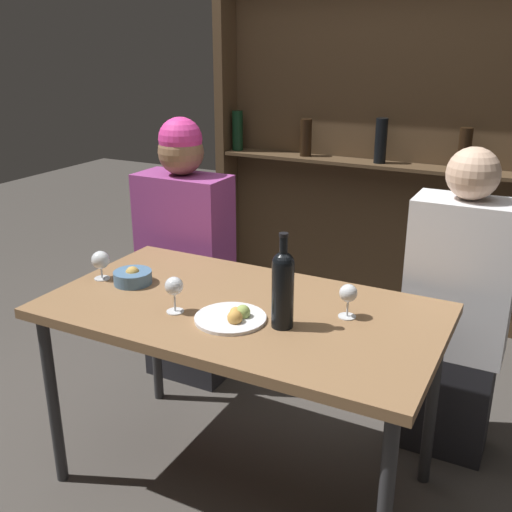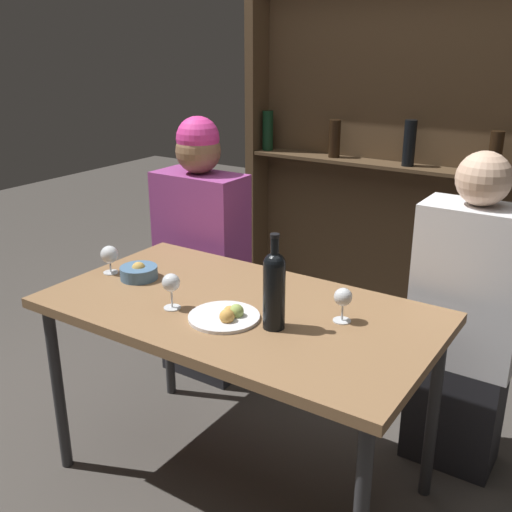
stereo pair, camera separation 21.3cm
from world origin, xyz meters
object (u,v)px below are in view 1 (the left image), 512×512
(wine_glass_0, at_px, (174,287))
(wine_glass_2, at_px, (101,261))
(wine_bottle, at_px, (283,286))
(snack_bowl, at_px, (133,277))
(wine_glass_1, at_px, (348,295))
(seated_person_left, at_px, (185,259))
(seated_person_right, at_px, (455,317))
(food_plate_0, at_px, (233,317))

(wine_glass_0, bearing_deg, wine_glass_2, 164.19)
(wine_bottle, xyz_separation_m, snack_bowl, (-0.66, 0.07, -0.12))
(wine_glass_1, bearing_deg, wine_glass_0, -156.68)
(wine_glass_0, relative_size, wine_glass_1, 1.09)
(seated_person_left, xyz_separation_m, seated_person_right, (1.26, -0.00, -0.03))
(wine_glass_2, bearing_deg, seated_person_left, 91.60)
(wine_bottle, height_order, food_plate_0, wine_bottle)
(food_plate_0, bearing_deg, wine_bottle, 12.66)
(wine_bottle, bearing_deg, seated_person_left, 141.30)
(snack_bowl, bearing_deg, wine_glass_2, -172.37)
(wine_glass_0, bearing_deg, wine_glass_1, 23.32)
(wine_glass_1, bearing_deg, seated_person_left, 153.41)
(wine_glass_1, bearing_deg, wine_bottle, -135.46)
(snack_bowl, distance_m, seated_person_right, 1.26)
(food_plate_0, bearing_deg, seated_person_right, 48.37)
(wine_glass_0, bearing_deg, seated_person_right, 41.32)
(wine_bottle, height_order, seated_person_right, seated_person_right)
(wine_glass_0, distance_m, food_plate_0, 0.22)
(wine_glass_0, relative_size, seated_person_left, 0.10)
(wine_glass_0, bearing_deg, seated_person_left, 121.54)
(seated_person_left, relative_size, seated_person_right, 1.03)
(wine_glass_1, relative_size, seated_person_left, 0.09)
(food_plate_0, xyz_separation_m, snack_bowl, (-0.50, 0.11, 0.01))
(wine_glass_2, relative_size, food_plate_0, 0.47)
(wine_glass_2, bearing_deg, food_plate_0, -7.93)
(wine_glass_0, distance_m, wine_glass_1, 0.58)
(food_plate_0, xyz_separation_m, seated_person_right, (0.61, 0.69, -0.16))
(snack_bowl, height_order, seated_person_right, seated_person_right)
(wine_bottle, distance_m, seated_person_right, 0.84)
(wine_glass_1, xyz_separation_m, snack_bowl, (-0.82, -0.09, -0.05))
(wine_bottle, relative_size, wine_glass_0, 2.48)
(wine_glass_2, bearing_deg, wine_bottle, -3.71)
(wine_glass_1, height_order, snack_bowl, wine_glass_1)
(wine_glass_0, bearing_deg, wine_bottle, 10.52)
(food_plate_0, height_order, seated_person_right, seated_person_right)
(wine_bottle, height_order, snack_bowl, wine_bottle)
(wine_glass_0, distance_m, wine_glass_2, 0.44)
(seated_person_right, bearing_deg, snack_bowl, -152.31)
(snack_bowl, bearing_deg, wine_glass_1, 6.37)
(wine_glass_0, height_order, seated_person_left, seated_person_left)
(seated_person_left, bearing_deg, wine_glass_1, -26.59)
(wine_bottle, xyz_separation_m, wine_glass_2, (-0.80, 0.05, -0.07))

